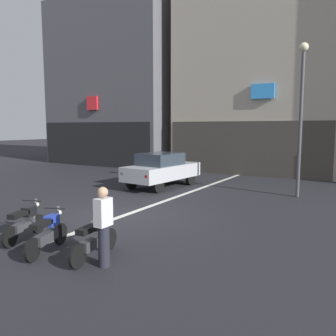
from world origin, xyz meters
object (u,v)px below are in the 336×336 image
Objects in this scene: motorcycle_white_row_centre at (95,238)px; motorcycle_black_row_leftmost at (25,222)px; street_lamp at (301,104)px; motorcycle_blue_row_left_mid at (47,233)px; car_silver_crossing_near at (162,169)px; person_by_motorcycles at (103,226)px.

motorcycle_black_row_leftmost is at bearing 179.32° from motorcycle_white_row_centre.
motorcycle_blue_row_left_mid is (-3.73, -9.58, -3.34)m from street_lamp.
car_silver_crossing_near is at bearing 97.49° from motorcycle_black_row_leftmost.
car_silver_crossing_near is 9.11m from motorcycle_white_row_centre.
motorcycle_white_row_centre is at bearing 12.57° from motorcycle_blue_row_left_mid.
street_lamp is 11.03m from motorcycle_black_row_leftmost.
motorcycle_blue_row_left_mid is at bearing -167.43° from motorcycle_white_row_centre.
motorcycle_white_row_centre is at bearing 153.33° from person_by_motorcycles.
motorcycle_black_row_leftmost is 1.24m from motorcycle_blue_row_left_mid.
motorcycle_black_row_leftmost is 2.90m from person_by_motorcycles.
street_lamp is 10.81m from motorcycle_blue_row_left_mid.
car_silver_crossing_near is 2.55× the size of person_by_motorcycles.
person_by_motorcycles is at bearing -65.32° from car_silver_crossing_near.
motorcycle_blue_row_left_mid is (2.30, -8.67, -0.43)m from car_silver_crossing_near.
motorcycle_blue_row_left_mid is 1.71m from person_by_motorcycles.
motorcycle_black_row_leftmost is at bearing -117.95° from street_lamp.
person_by_motorcycles is (0.46, -0.23, 0.40)m from motorcycle_white_row_centre.
motorcycle_white_row_centre is 0.65m from person_by_motorcycles.
motorcycle_black_row_leftmost is (1.10, -8.37, -0.43)m from car_silver_crossing_near.
car_silver_crossing_near is at bearing -171.37° from street_lamp.
street_lamp is at bearing 74.84° from motorcycle_white_row_centre.
street_lamp is at bearing 8.63° from car_silver_crossing_near.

